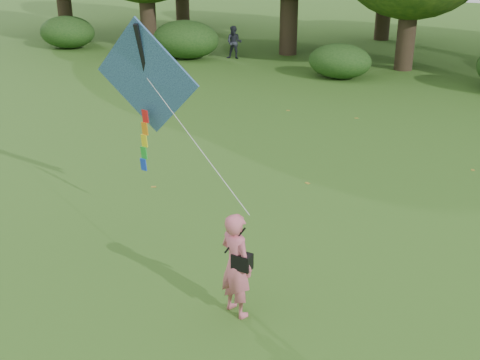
% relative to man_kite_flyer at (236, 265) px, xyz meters
% --- Properties ---
extents(ground, '(100.00, 100.00, 0.00)m').
position_rel_man_kite_flyer_xyz_m(ground, '(0.03, -0.21, -0.88)').
color(ground, '#265114').
rests_on(ground, ground).
extents(man_kite_flyer, '(0.76, 0.64, 1.77)m').
position_rel_man_kite_flyer_xyz_m(man_kite_flyer, '(0.00, 0.00, 0.00)').
color(man_kite_flyer, '#D56477').
rests_on(man_kite_flyer, ground).
extents(bystander_left, '(0.88, 0.76, 1.56)m').
position_rel_man_kite_flyer_xyz_m(bystander_left, '(-9.82, 18.52, -0.10)').
color(bystander_left, '#272A34').
rests_on(bystander_left, ground).
extents(crossbody_bag, '(0.43, 0.20, 0.71)m').
position_rel_man_kite_flyer_xyz_m(crossbody_bag, '(0.12, -0.03, 0.12)').
color(crossbody_bag, black).
rests_on(crossbody_bag, ground).
extents(flying_kite, '(4.44, 2.48, 3.13)m').
position_rel_man_kite_flyer_xyz_m(flying_kite, '(-2.98, 2.00, 2.21)').
color(flying_kite, '#24529E').
rests_on(flying_kite, ground).
extents(shrub_band, '(39.15, 3.22, 1.88)m').
position_rel_man_kite_flyer_xyz_m(shrub_band, '(-0.70, 17.39, -0.03)').
color(shrub_band, '#264919').
rests_on(shrub_band, ground).
extents(fallen_leaves, '(10.11, 15.08, 0.01)m').
position_rel_man_kite_flyer_xyz_m(fallen_leaves, '(-1.09, 4.50, -0.88)').
color(fallen_leaves, olive).
rests_on(fallen_leaves, ground).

